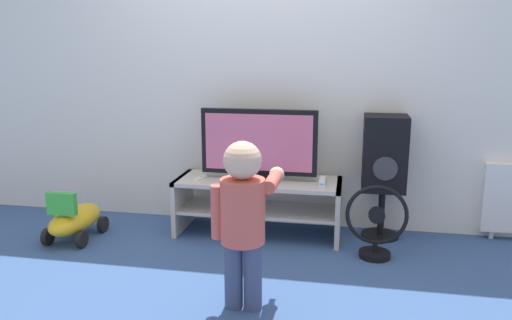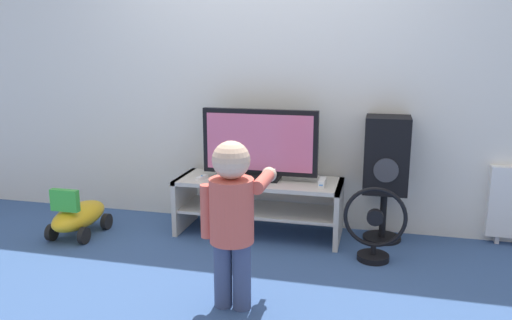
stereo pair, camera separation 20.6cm
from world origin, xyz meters
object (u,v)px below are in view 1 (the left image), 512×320
Objects in this scene: remote_secondary at (237,180)px; child at (244,212)px; game_console at (322,181)px; television at (259,145)px; speaker_tower at (384,157)px; ride_on_toy at (75,219)px; remote_primary at (201,178)px; floor_fan at (376,225)px.

child reaches higher than remote_secondary.
game_console is at bearing 4.30° from remote_secondary.
television reaches higher than speaker_tower.
remote_primary is at bearing 17.36° from ride_on_toy.
game_console is 0.17× the size of child.
floor_fan is at bearing -98.05° from speaker_tower.
remote_secondary is at bearing -169.02° from speaker_tower.
speaker_tower is (1.09, 0.21, 0.18)m from remote_secondary.
television is 1.71× the size of floor_fan.
remote_primary is 1.03× the size of remote_secondary.
television is 1.05m from floor_fan.
child reaches higher than speaker_tower.
game_console is (0.49, -0.07, -0.24)m from television.
floor_fan is (0.88, -0.32, -0.47)m from television.
speaker_tower reaches higher than game_console.
child is 1.01× the size of speaker_tower.
remote_secondary is at bearing -141.46° from television.
remote_secondary reaches higher than ride_on_toy.
speaker_tower is at bearing 56.87° from child.
child is at bearing -61.75° from remote_primary.
ride_on_toy is at bearing 152.78° from child.
game_console is 1.90m from ride_on_toy.
remote_primary is at bearing 177.17° from remote_secondary.
television is 0.55m from game_console.
television is 6.81× the size of remote_secondary.
child is 1.63× the size of ride_on_toy.
floor_fan is at bearing 47.87° from child.
remote_primary is at bearing 170.75° from floor_fan.
remote_secondary is at bearing 12.72° from ride_on_toy.
television is 0.95m from speaker_tower.
child is 1.49m from speaker_tower.
television reaches higher than remote_secondary.
game_console is at bearing 147.56° from floor_fan.
game_console is 0.51m from speaker_tower.
game_console reaches higher than remote_secondary.
television reaches higher than remote_primary.
remote_primary is 1.20m from child.
remote_primary is at bearing 118.25° from child.
remote_secondary is 1.08m from child.
child is (0.56, -1.05, 0.11)m from remote_primary.
ride_on_toy is (-1.85, -0.32, -0.31)m from game_console.
floor_fan is at bearing -9.25° from remote_primary.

